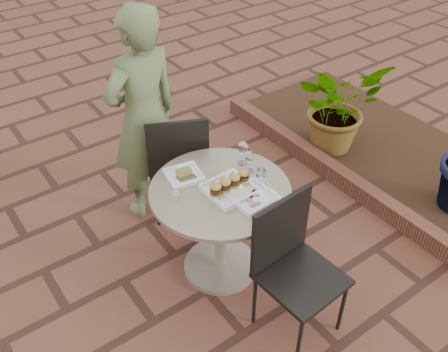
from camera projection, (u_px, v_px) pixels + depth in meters
ground at (206, 291)px, 3.41m from camera, size 60.00×60.00×0.00m
cafe_table at (220, 218)px, 3.29m from camera, size 0.90×0.90×0.73m
chair_far at (178, 158)px, 3.69m from camera, size 0.58×0.58×0.93m
chair_near at (292, 258)px, 2.92m from camera, size 0.47×0.47×0.93m
diner at (144, 118)px, 3.60m from camera, size 0.66×0.48×1.68m
plate_salmon at (184, 175)px, 3.22m from camera, size 0.26×0.26×0.06m
plate_sliders at (230, 186)px, 3.09m from camera, size 0.30×0.29×0.18m
plate_tuna at (252, 197)px, 3.05m from camera, size 0.27×0.27×0.03m
wine_glass_right at (261, 174)px, 3.08m from camera, size 0.07×0.07×0.16m
wine_glass_mid at (243, 148)px, 3.27m from camera, size 0.07×0.07×0.17m
wine_glass_far at (250, 157)px, 3.21m from camera, size 0.07×0.07×0.16m
steel_ramekin at (175, 196)px, 3.05m from camera, size 0.07×0.07×0.05m
cutlery_set at (268, 189)px, 3.13m from camera, size 0.12×0.20×0.00m
planter_curb at (339, 176)px, 4.30m from camera, size 0.12×3.00×0.15m
mulch_bed at (391, 152)px, 4.65m from camera, size 1.30×3.00×0.06m
potted_plant_a at (338, 106)px, 4.43m from camera, size 0.80×0.70×0.84m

